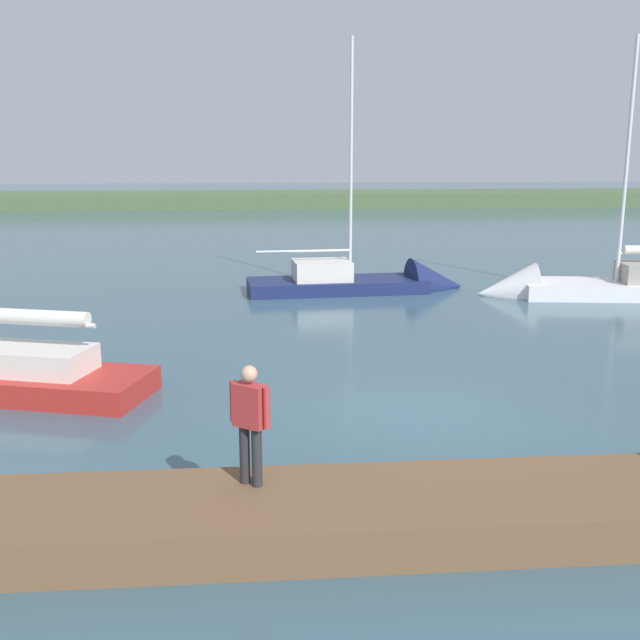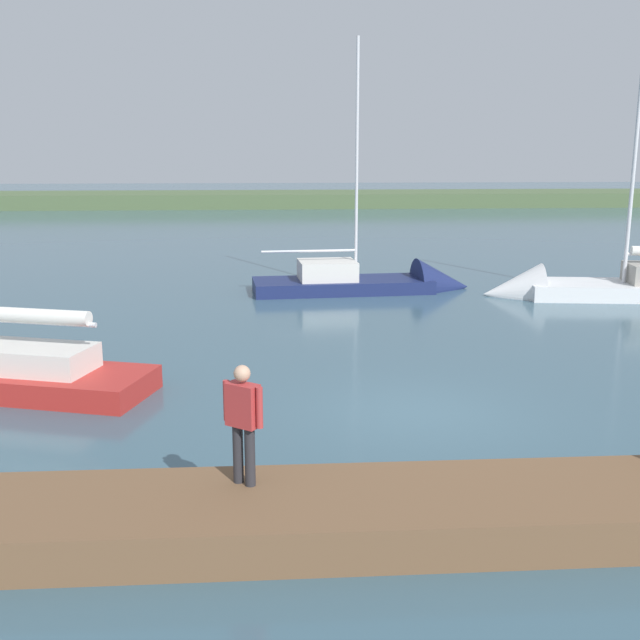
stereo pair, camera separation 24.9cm
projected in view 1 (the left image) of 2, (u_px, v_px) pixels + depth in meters
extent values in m
plane|color=#385666|center=(421.00, 413.00, 14.60)|extent=(200.00, 200.00, 0.00)
cube|color=#4C603D|center=(291.00, 206.00, 67.18)|extent=(180.00, 8.00, 2.40)
cube|color=brown|center=(494.00, 509.00, 10.10)|extent=(26.73, 2.00, 0.59)
cube|color=navy|center=(337.00, 290.00, 26.98)|extent=(6.41, 2.61, 0.77)
cone|color=navy|center=(436.00, 287.00, 27.56)|extent=(2.08, 2.27, 2.13)
cube|color=silver|center=(322.00, 270.00, 26.74)|extent=(2.10, 1.79, 0.67)
cylinder|color=silver|center=(351.00, 161.00, 26.07)|extent=(0.11, 0.11, 8.16)
cylinder|color=silver|center=(304.00, 251.00, 26.49)|extent=(3.33, 0.35, 0.09)
cube|color=white|center=(629.00, 295.00, 26.03)|extent=(7.49, 3.10, 0.91)
cone|color=white|center=(506.00, 294.00, 26.23)|extent=(2.21, 2.40, 2.16)
cylinder|color=silver|center=(627.00, 162.00, 25.07)|extent=(0.13, 0.13, 8.00)
cube|color=silver|center=(28.00, 359.00, 15.61)|extent=(2.87, 1.98, 0.52)
cylinder|color=silver|center=(29.00, 323.00, 15.42)|extent=(2.82, 0.92, 0.10)
cylinder|color=silver|center=(29.00, 317.00, 15.39)|extent=(2.60, 1.04, 0.31)
cylinder|color=#28282D|center=(257.00, 457.00, 10.03)|extent=(0.14, 0.14, 0.82)
cylinder|color=#28282D|center=(245.00, 454.00, 10.14)|extent=(0.14, 0.14, 0.82)
cube|color=#B23333|center=(250.00, 405.00, 9.93)|extent=(0.49, 0.44, 0.58)
sphere|color=tan|center=(249.00, 374.00, 9.84)|extent=(0.22, 0.22, 0.22)
cylinder|color=#B23333|center=(267.00, 408.00, 9.79)|extent=(0.09, 0.09, 0.55)
cylinder|color=#B23333|center=(233.00, 401.00, 10.07)|extent=(0.09, 0.09, 0.55)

